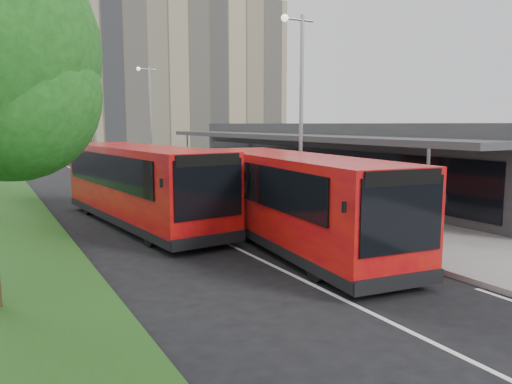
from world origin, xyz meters
TOP-DOWN VIEW (x-y plane):
  - ground at (0.00, 0.00)m, footprint 120.00×120.00m
  - pavement at (6.00, 20.00)m, footprint 5.00×80.00m
  - lane_centre_line at (0.00, 15.00)m, footprint 0.12×70.00m
  - kerb_dashes at (3.30, 19.00)m, footprint 0.12×56.00m
  - office_block at (14.00, 42.00)m, footprint 22.00×12.00m
  - station_building at (10.86, 8.00)m, footprint 7.70×26.00m
  - lamp_post_near at (4.12, 2.00)m, footprint 1.44×0.28m
  - lamp_post_far at (4.12, 22.00)m, footprint 1.44×0.28m
  - bus_main at (1.67, -1.39)m, footprint 3.70×10.76m
  - bus_second at (-1.58, 4.58)m, footprint 3.86×11.15m
  - litter_bin at (5.54, 10.85)m, footprint 0.58×0.58m
  - bollard at (5.05, 17.44)m, footprint 0.22×0.22m
  - car_near at (1.79, 38.52)m, footprint 2.79×4.35m
  - car_far at (-0.89, 44.35)m, footprint 2.46×3.76m

SIDE VIEW (x-z plane):
  - ground at x=0.00m, z-range 0.00..0.00m
  - kerb_dashes at x=3.30m, z-range 0.00..0.01m
  - lane_centre_line at x=0.00m, z-range 0.00..0.01m
  - pavement at x=6.00m, z-range 0.00..0.15m
  - car_far at x=-0.89m, z-range 0.00..1.17m
  - litter_bin at x=5.54m, z-range 0.15..1.10m
  - bollard at x=5.05m, z-range 0.15..1.20m
  - car_near at x=1.79m, z-range 0.00..1.38m
  - bus_main at x=1.67m, z-range 0.04..3.03m
  - bus_second at x=-1.58m, z-range 0.04..3.14m
  - station_building at x=10.86m, z-range 0.04..4.04m
  - lamp_post_near at x=4.12m, z-range 0.72..8.72m
  - lamp_post_far at x=4.12m, z-range 0.72..8.72m
  - office_block at x=14.00m, z-range 0.00..18.00m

